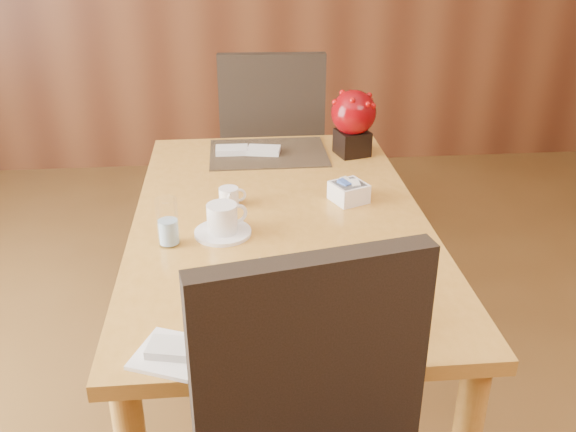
{
  "coord_description": "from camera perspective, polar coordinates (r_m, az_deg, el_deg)",
  "views": [
    {
      "loc": [
        -0.14,
        -1.19,
        1.62
      ],
      "look_at": [
        0.0,
        0.35,
        0.87
      ],
      "focal_mm": 40.0,
      "sensor_mm": 36.0,
      "label": 1
    }
  ],
  "objects": [
    {
      "name": "dining_table",
      "position": [
        2.04,
        -0.74,
        -2.41
      ],
      "size": [
        0.9,
        1.5,
        0.75
      ],
      "color": "gold",
      "rests_on": "ground"
    },
    {
      "name": "placemat_near",
      "position": [
        1.52,
        0.92,
        -8.96
      ],
      "size": [
        0.45,
        0.33,
        0.01
      ],
      "primitive_type": "cube",
      "color": "black",
      "rests_on": "dining_table"
    },
    {
      "name": "placemat_far",
      "position": [
        2.5,
        -1.77,
        5.62
      ],
      "size": [
        0.45,
        0.33,
        0.01
      ],
      "primitive_type": "cube",
      "color": "black",
      "rests_on": "dining_table"
    },
    {
      "name": "soup_setting",
      "position": [
        1.49,
        1.87,
        -7.5
      ],
      "size": [
        0.25,
        0.25,
        0.1
      ],
      "rotation": [
        0.0,
        0.0,
        0.01
      ],
      "color": "white",
      "rests_on": "dining_table"
    },
    {
      "name": "coffee_cup",
      "position": [
        1.87,
        -5.86,
        -0.5
      ],
      "size": [
        0.17,
        0.17,
        0.09
      ],
      "rotation": [
        0.0,
        0.0,
        0.37
      ],
      "color": "white",
      "rests_on": "dining_table"
    },
    {
      "name": "water_glass",
      "position": [
        1.83,
        -10.64,
        -0.53
      ],
      "size": [
        0.06,
        0.06,
        0.14
      ],
      "primitive_type": "cylinder",
      "rotation": [
        0.0,
        0.0,
        -0.02
      ],
      "color": "white",
      "rests_on": "dining_table"
    },
    {
      "name": "creamer_jug",
      "position": [
        2.06,
        -5.29,
        1.74
      ],
      "size": [
        0.09,
        0.09,
        0.06
      ],
      "primitive_type": null,
      "rotation": [
        0.0,
        0.0,
        0.09
      ],
      "color": "white",
      "rests_on": "dining_table"
    },
    {
      "name": "sugar_caddy",
      "position": [
        2.09,
        5.43,
        2.12
      ],
      "size": [
        0.14,
        0.14,
        0.06
      ],
      "primitive_type": "cube",
      "rotation": [
        0.0,
        0.0,
        0.41
      ],
      "color": "white",
      "rests_on": "dining_table"
    },
    {
      "name": "berry_decor",
      "position": [
        2.46,
        5.82,
        8.61
      ],
      "size": [
        0.17,
        0.17,
        0.25
      ],
      "rotation": [
        0.0,
        0.0,
        0.27
      ],
      "color": "black",
      "rests_on": "dining_table"
    },
    {
      "name": "napkins_far",
      "position": [
        2.49,
        -3.39,
        5.86
      ],
      "size": [
        0.26,
        0.12,
        0.02
      ],
      "primitive_type": null,
      "rotation": [
        0.0,
        0.0,
        -0.12
      ],
      "color": "silver",
      "rests_on": "dining_table"
    },
    {
      "name": "bread_plate",
      "position": [
        1.43,
        -10.35,
        -11.95
      ],
      "size": [
        0.19,
        0.19,
        0.01
      ],
      "primitive_type": "cube",
      "rotation": [
        0.0,
        0.0,
        -0.39
      ],
      "color": "white",
      "rests_on": "dining_table"
    },
    {
      "name": "far_chair",
      "position": [
        3.06,
        -1.44,
        6.32
      ],
      "size": [
        0.51,
        0.51,
        1.05
      ],
      "rotation": [
        0.0,
        0.0,
        3.1
      ],
      "color": "black",
      "rests_on": "ground"
    }
  ]
}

